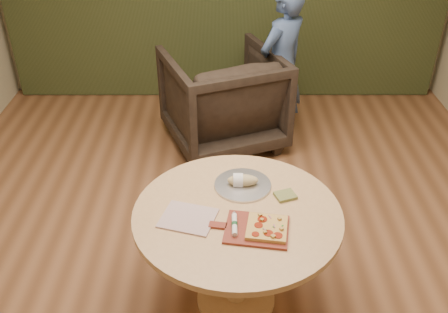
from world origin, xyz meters
name	(u,v)px	position (x,y,z in m)	size (l,w,h in m)	color
room_shell	(227,90)	(0.00, 0.00, 1.40)	(5.04, 6.04, 2.84)	brown
pedestal_table	(237,230)	(0.06, -0.27, 0.61)	(1.23, 1.23, 0.75)	tan
pizza_paddle	(255,229)	(0.16, -0.44, 0.76)	(0.47, 0.33, 0.01)	maroon
flatbread_pizza	(267,228)	(0.22, -0.44, 0.78)	(0.25, 0.25, 0.04)	#DDB256
cutlery_roll	(235,224)	(0.04, -0.42, 0.78)	(0.03, 0.20, 0.03)	white
newspaper	(188,218)	(-0.22, -0.34, 0.76)	(0.30, 0.25, 0.01)	silver
serving_tray	(243,185)	(0.10, -0.02, 0.76)	(0.36, 0.36, 0.02)	silver
bread_roll	(241,180)	(0.09, -0.02, 0.79)	(0.19, 0.09, 0.09)	tan
green_packet	(285,196)	(0.36, -0.13, 0.76)	(0.12, 0.10, 0.02)	#545C29
armchair	(223,95)	(-0.03, 1.77, 0.52)	(1.01, 0.95, 1.04)	black
person_standing	(281,66)	(0.53, 1.88, 0.76)	(0.56, 0.37, 1.53)	#3C527C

